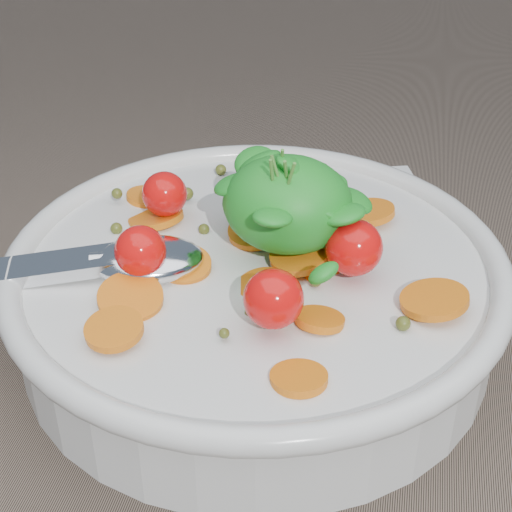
# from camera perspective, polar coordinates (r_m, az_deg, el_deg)

# --- Properties ---
(ground) EXTENTS (6.00, 6.00, 0.00)m
(ground) POSITION_cam_1_polar(r_m,az_deg,el_deg) (0.52, -1.42, -4.82)
(ground) COLOR #6F5E4F
(ground) RESTS_ON ground
(bowl) EXTENTS (0.33, 0.31, 0.13)m
(bowl) POSITION_cam_1_polar(r_m,az_deg,el_deg) (0.49, 0.02, -2.35)
(bowl) COLOR silver
(bowl) RESTS_ON ground
(napkin) EXTENTS (0.17, 0.16, 0.01)m
(napkin) POSITION_cam_1_polar(r_m,az_deg,el_deg) (0.64, 6.30, 3.50)
(napkin) COLOR white
(napkin) RESTS_ON ground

